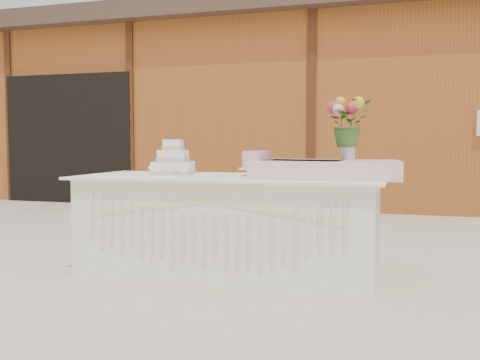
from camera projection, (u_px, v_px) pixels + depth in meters
name	position (u px, v px, depth m)	size (l,w,h in m)	color
ground	(229.00, 273.00, 4.25)	(80.00, 80.00, 0.00)	beige
barn	(328.00, 108.00, 9.86)	(12.60, 4.60, 3.30)	#974D1F
cake_table	(229.00, 225.00, 4.22)	(2.40, 1.00, 0.77)	white
wedding_cake	(173.00, 163.00, 4.43)	(0.38, 0.38, 0.29)	white
pink_cake_stand	(256.00, 163.00, 4.06)	(0.28, 0.28, 0.20)	white
satin_runner	(325.00, 169.00, 3.95)	(1.06, 0.61, 0.13)	beige
flower_vase	(348.00, 150.00, 3.93)	(0.11, 0.11, 0.15)	silver
bouquet	(349.00, 117.00, 3.91)	(0.31, 0.27, 0.35)	#375A24
loose_flowers	(119.00, 172.00, 4.62)	(0.14, 0.33, 0.02)	pink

